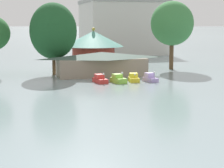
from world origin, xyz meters
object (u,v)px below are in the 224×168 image
at_px(pedal_boat_lavender, 150,78).
at_px(green_roof_pavilion, 93,46).
at_px(background_building_block, 122,27).
at_px(shoreline_tree_mid, 53,31).
at_px(pedal_boat_lime, 118,79).
at_px(shoreline_tree_right, 172,24).
at_px(pedal_boat_yellow, 134,78).
at_px(pedal_boat_red, 100,79).
at_px(boathouse, 102,63).

relative_size(pedal_boat_lavender, green_roof_pavilion, 0.23).
xyz_separation_m(pedal_boat_lavender, green_roof_pavilion, (-3.75, 21.57, 3.63)).
bearing_deg(background_building_block, shoreline_tree_mid, -120.19).
relative_size(pedal_boat_lime, shoreline_tree_right, 0.23).
distance_m(pedal_boat_yellow, background_building_block, 56.00).
xyz_separation_m(pedal_boat_red, pedal_boat_lime, (2.51, -0.82, 0.04)).
bearing_deg(shoreline_tree_right, green_roof_pavilion, 150.16).
relative_size(shoreline_tree_mid, shoreline_tree_right, 0.95).
height_order(pedal_boat_lime, green_roof_pavilion, green_roof_pavilion).
height_order(pedal_boat_lime, boathouse, boathouse).
distance_m(pedal_boat_red, boathouse, 7.47).
bearing_deg(boathouse, shoreline_tree_mid, 153.55).
bearing_deg(pedal_boat_lime, shoreline_tree_mid, -160.17).
bearing_deg(green_roof_pavilion, pedal_boat_red, -100.16).
bearing_deg(background_building_block, pedal_boat_yellow, -105.05).
xyz_separation_m(boathouse, shoreline_tree_right, (14.99, 6.08, 6.45)).
bearing_deg(pedal_boat_lavender, shoreline_tree_mid, -146.19).
bearing_deg(pedal_boat_lavender, background_building_block, 153.29).
relative_size(pedal_boat_lavender, background_building_block, 0.12).
height_order(pedal_boat_lavender, background_building_block, background_building_block).
distance_m(pedal_boat_red, pedal_boat_yellow, 5.08).
relative_size(green_roof_pavilion, shoreline_tree_mid, 0.99).
bearing_deg(green_roof_pavilion, pedal_boat_yellow, -86.30).
bearing_deg(pedal_boat_red, pedal_boat_yellow, 77.72).
xyz_separation_m(pedal_boat_yellow, boathouse, (-3.07, 7.30, 1.57)).
bearing_deg(pedal_boat_yellow, pedal_boat_lime, -69.13).
relative_size(boathouse, green_roof_pavilion, 1.31).
relative_size(green_roof_pavilion, shoreline_tree_right, 0.93).
distance_m(pedal_boat_red, green_roof_pavilion, 21.36).
relative_size(shoreline_tree_right, background_building_block, 0.58).
height_order(pedal_boat_red, shoreline_tree_mid, shoreline_tree_mid).
bearing_deg(pedal_boat_yellow, boathouse, -148.38).
bearing_deg(boathouse, pedal_boat_lavender, -55.27).
xyz_separation_m(pedal_boat_red, boathouse, (2.00, 7.02, 1.58)).
height_order(pedal_boat_lavender, green_roof_pavilion, green_roof_pavilion).
bearing_deg(shoreline_tree_right, background_building_block, 86.43).
height_order(pedal_boat_red, shoreline_tree_right, shoreline_tree_right).
height_order(green_roof_pavilion, background_building_block, background_building_block).
bearing_deg(green_roof_pavilion, background_building_block, 64.20).
bearing_deg(green_roof_pavilion, shoreline_tree_mid, -132.05).
bearing_deg(pedal_boat_yellow, shoreline_tree_mid, -127.64).
height_order(shoreline_tree_mid, shoreline_tree_right, shoreline_tree_right).
xyz_separation_m(pedal_boat_lavender, background_building_block, (12.04, 54.23, 7.04)).
bearing_deg(boathouse, pedal_boat_yellow, -67.18).
height_order(pedal_boat_lime, shoreline_tree_right, shoreline_tree_right).
height_order(pedal_boat_lime, pedal_boat_yellow, pedal_boat_lime).
relative_size(pedal_boat_lavender, shoreline_tree_mid, 0.22).
height_order(pedal_boat_red, pedal_boat_lavender, pedal_boat_lavender).
distance_m(green_roof_pavilion, background_building_block, 36.43).
distance_m(green_roof_pavilion, shoreline_tree_mid, 13.89).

